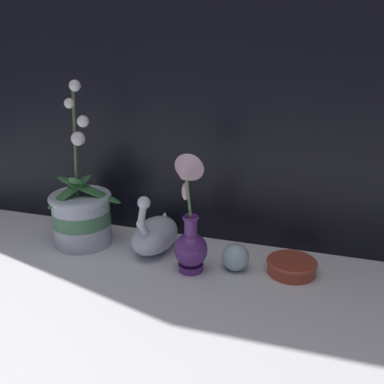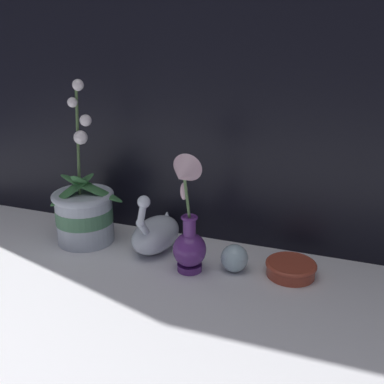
# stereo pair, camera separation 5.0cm
# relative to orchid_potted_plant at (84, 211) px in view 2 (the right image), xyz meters

# --- Properties ---
(ground_plane) EXTENTS (2.80, 2.80, 0.00)m
(ground_plane) POSITION_rel_orchid_potted_plant_xyz_m (0.28, -0.12, -0.09)
(ground_plane) COLOR white
(window_backdrop) EXTENTS (2.80, 0.03, 1.20)m
(window_backdrop) POSITION_rel_orchid_potted_plant_xyz_m (0.28, 0.15, 0.51)
(window_backdrop) COLOR black
(window_backdrop) RESTS_ON ground_plane
(orchid_potted_plant) EXTENTS (0.21, 0.21, 0.46)m
(orchid_potted_plant) POSITION_rel_orchid_potted_plant_xyz_m (0.00, 0.00, 0.00)
(orchid_potted_plant) COLOR #B2BCCC
(orchid_potted_plant) RESTS_ON ground_plane
(swan_figurine) EXTENTS (0.12, 0.21, 0.18)m
(swan_figurine) POSITION_rel_orchid_potted_plant_xyz_m (0.21, 0.03, -0.05)
(swan_figurine) COLOR silver
(swan_figurine) RESTS_ON ground_plane
(blue_vase) EXTENTS (0.08, 0.12, 0.31)m
(blue_vase) POSITION_rel_orchid_potted_plant_xyz_m (0.34, -0.07, 0.03)
(blue_vase) COLOR #602D7F
(blue_vase) RESTS_ON ground_plane
(glass_sphere) EXTENTS (0.07, 0.07, 0.07)m
(glass_sphere) POSITION_rel_orchid_potted_plant_xyz_m (0.45, -0.02, -0.06)
(glass_sphere) COLOR silver
(glass_sphere) RESTS_ON ground_plane
(amber_dish) EXTENTS (0.13, 0.13, 0.04)m
(amber_dish) POSITION_rel_orchid_potted_plant_xyz_m (0.59, 0.01, -0.07)
(amber_dish) COLOR #A8422D
(amber_dish) RESTS_ON ground_plane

